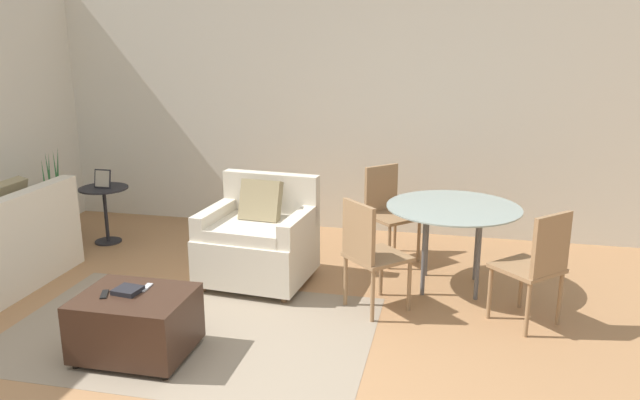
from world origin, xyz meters
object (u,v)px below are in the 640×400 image
dining_chair_far_left (387,206)px  tv_remote_secondary (104,294)px  potted_plant (56,222)px  ottoman (136,322)px  dining_chair_near_right (538,261)px  book_stack (128,290)px  armchair (259,241)px  tv_remote_primary (146,287)px  dining_table (453,215)px  side_table (105,204)px  dining_chair_near_left (369,249)px  picture_frame (103,179)px

dining_chair_far_left → tv_remote_secondary: bearing=-124.9°
potted_plant → ottoman: bearing=-45.2°
ottoman → dining_chair_near_right: 2.89m
tv_remote_secondary → book_stack: bearing=26.9°
armchair → tv_remote_primary: size_ratio=7.02×
tv_remote_secondary → dining_chair_near_right: dining_chair_near_right is taller
book_stack → tv_remote_primary: bearing=48.9°
tv_remote_secondary → dining_table: size_ratio=0.13×
ottoman → side_table: side_table is taller
tv_remote_secondary → dining_chair_far_left: (1.63, 2.33, 0.07)m
dining_chair_near_left → dining_chair_near_right: same height
dining_chair_near_left → tv_remote_primary: bearing=-146.8°
book_stack → ottoman: bearing=-23.8°
potted_plant → dining_chair_near_right: potted_plant is taller
book_stack → dining_table: size_ratio=0.17×
book_stack → tv_remote_primary: (0.08, 0.10, -0.01)m
armchair → picture_frame: 2.02m
armchair → dining_chair_near_left: 1.11m
dining_chair_near_left → dining_chair_far_left: same height
picture_frame → dining_chair_far_left: bearing=3.8°
potted_plant → dining_chair_far_left: size_ratio=1.11×
picture_frame → dining_chair_near_left: bearing=-19.9°
side_table → picture_frame: picture_frame is taller
picture_frame → dining_chair_near_right: size_ratio=0.21×
side_table → dining_chair_near_right: (4.15, -1.06, 0.10)m
picture_frame → dining_table: bearing=-7.0°
dining_table → dining_chair_near_left: bearing=-135.0°
ottoman → picture_frame: bearing=125.1°
side_table → picture_frame: 0.27m
book_stack → dining_table: bearing=37.8°
book_stack → dining_chair_near_left: (1.49, 1.02, 0.06)m
tv_remote_secondary → dining_chair_near_right: bearing=20.7°
dining_table → picture_frame: bearing=173.0°
tv_remote_secondary → dining_chair_near_left: size_ratio=0.16×
armchair → tv_remote_primary: bearing=-106.1°
picture_frame → dining_table: size_ratio=0.17×
tv_remote_primary → dining_table: bearing=37.2°
side_table → potted_plant: bearing=-176.1°
armchair → tv_remote_secondary: (-0.60, -1.49, 0.08)m
tv_remote_primary → dining_chair_near_left: dining_chair_near_left is taller
armchair → potted_plant: size_ratio=0.96×
tv_remote_primary → dining_chair_far_left: size_ratio=0.15×
ottoman → dining_chair_far_left: 2.72m
picture_frame → potted_plant: bearing=-176.1°
tv_remote_primary → side_table: (-1.50, 1.98, -0.03)m
armchair → dining_chair_near_left: (1.03, -0.40, 0.15)m
dining_chair_near_right → tv_remote_secondary: bearing=-159.3°
tv_remote_primary → dining_chair_near_left: 1.68m
book_stack → armchair: bearing=71.9°
armchair → dining_chair_near_left: size_ratio=1.07×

